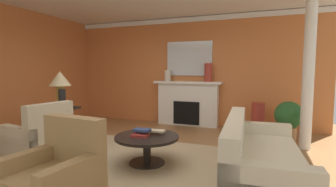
{
  "coord_description": "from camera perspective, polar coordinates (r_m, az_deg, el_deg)",
  "views": [
    {
      "loc": [
        1.99,
        -3.74,
        1.46
      ],
      "look_at": [
        0.21,
        0.99,
        1.0
      ],
      "focal_mm": 26.99,
      "sensor_mm": 36.0,
      "label": 1
    }
  ],
  "objects": [
    {
      "name": "ground_plane",
      "position": [
        4.48,
        -7.19,
        -13.87
      ],
      "size": [
        8.33,
        8.33,
        0.0
      ],
      "primitive_type": "plane",
      "color": "olive"
    },
    {
      "name": "wall_fireplace",
      "position": [
        6.92,
        3.94,
        5.01
      ],
      "size": [
        7.01,
        0.12,
        2.87
      ],
      "primitive_type": "cube",
      "color": "#CC723D",
      "rests_on": "ground_plane"
    },
    {
      "name": "wall_window",
      "position": [
        6.63,
        -31.92,
        4.22
      ],
      "size": [
        0.12,
        6.26,
        2.87
      ],
      "primitive_type": "cube",
      "color": "#CC723D",
      "rests_on": "ground_plane"
    },
    {
      "name": "crown_moulding",
      "position": [
        6.97,
        3.82,
        16.24
      ],
      "size": [
        7.01,
        0.08,
        0.12
      ],
      "primitive_type": "cube",
      "color": "white"
    },
    {
      "name": "area_rug",
      "position": [
        4.13,
        -4.76,
        -15.44
      ],
      "size": [
        3.49,
        2.53,
        0.01
      ],
      "primitive_type": "cube",
      "color": "tan",
      "rests_on": "ground_plane"
    },
    {
      "name": "fireplace",
      "position": [
        6.74,
        4.46,
        -2.5
      ],
      "size": [
        1.8,
        0.35,
        1.18
      ],
      "color": "white",
      "rests_on": "ground_plane"
    },
    {
      "name": "mantel_mirror",
      "position": [
        6.8,
        4.82,
        7.87
      ],
      "size": [
        1.23,
        0.04,
        0.9
      ],
      "primitive_type": "cube",
      "color": "silver"
    },
    {
      "name": "sofa",
      "position": [
        3.53,
        19.84,
        -14.38
      ],
      "size": [
        1.0,
        2.14,
        0.85
      ],
      "color": "beige",
      "rests_on": "ground_plane"
    },
    {
      "name": "armchair_near_window",
      "position": [
        4.75,
        -27.0,
        -9.45
      ],
      "size": [
        0.91,
        0.91,
        0.95
      ],
      "color": "#C1B293",
      "rests_on": "ground_plane"
    },
    {
      "name": "armchair_facing_fireplace",
      "position": [
        3.03,
        -24.15,
        -17.71
      ],
      "size": [
        0.88,
        0.88,
        0.95
      ],
      "color": "#9E7A4C",
      "rests_on": "ground_plane"
    },
    {
      "name": "coffee_table",
      "position": [
        4.03,
        -4.8,
        -11.05
      ],
      "size": [
        1.0,
        1.0,
        0.45
      ],
      "color": "black",
      "rests_on": "ground_plane"
    },
    {
      "name": "side_table",
      "position": [
        5.72,
        -22.89,
        -5.89
      ],
      "size": [
        0.56,
        0.56,
        0.7
      ],
      "color": "black",
      "rests_on": "ground_plane"
    },
    {
      "name": "table_lamp",
      "position": [
        5.63,
        -23.18,
        2.39
      ],
      "size": [
        0.44,
        0.44,
        0.75
      ],
      "color": "#B28E38",
      "rests_on": "side_table"
    },
    {
      "name": "vase_mantel_right",
      "position": [
        6.5,
        9.07,
        4.71
      ],
      "size": [
        0.19,
        0.19,
        0.47
      ],
      "primitive_type": "cylinder",
      "color": "#9E3328",
      "rests_on": "fireplace"
    },
    {
      "name": "vase_mantel_left",
      "position": [
        6.81,
        -0.07,
        4.06
      ],
      "size": [
        0.17,
        0.17,
        0.29
      ],
      "primitive_type": "cylinder",
      "color": "beige",
      "rests_on": "fireplace"
    },
    {
      "name": "vase_on_side_table",
      "position": [
        5.46,
        -22.79,
        -1.13
      ],
      "size": [
        0.14,
        0.14,
        0.39
      ],
      "primitive_type": "cylinder",
      "color": "black",
      "rests_on": "side_table"
    },
    {
      "name": "vase_tall_corner",
      "position": [
        6.22,
        19.63,
        -5.29
      ],
      "size": [
        0.3,
        0.3,
        0.72
      ],
      "primitive_type": "cylinder",
      "color": "#9E3328",
      "rests_on": "ground_plane"
    },
    {
      "name": "book_red_cover",
      "position": [
        3.95,
        -6.31,
        -9.35
      ],
      "size": [
        0.27,
        0.22,
        0.04
      ],
      "primitive_type": "cube",
      "rotation": [
        0.0,
        0.0,
        0.12
      ],
      "color": "maroon",
      "rests_on": "coffee_table"
    },
    {
      "name": "book_art_folio",
      "position": [
        4.05,
        -2.44,
        -8.44
      ],
      "size": [
        0.25,
        0.16,
        0.03
      ],
      "primitive_type": "cube",
      "rotation": [
        0.0,
        0.0,
        0.07
      ],
      "color": "tan",
      "rests_on": "coffee_table"
    },
    {
      "name": "book_small_novel",
      "position": [
        3.98,
        -5.92,
        -8.22
      ],
      "size": [
        0.26,
        0.17,
        0.04
      ],
      "primitive_type": "cube",
      "rotation": [
        0.0,
        0.0,
        0.03
      ],
      "color": "navy",
      "rests_on": "coffee_table"
    },
    {
      "name": "potted_plant",
      "position": [
        5.78,
        25.57,
        -4.96
      ],
      "size": [
        0.56,
        0.56,
        0.83
      ],
      "color": "#A8754C",
      "rests_on": "ground_plane"
    },
    {
      "name": "column_white",
      "position": [
        5.28,
        29.14,
        4.29
      ],
      "size": [
        0.2,
        0.2,
        2.87
      ],
      "primitive_type": "cylinder",
      "color": "white",
      "rests_on": "ground_plane"
    }
  ]
}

